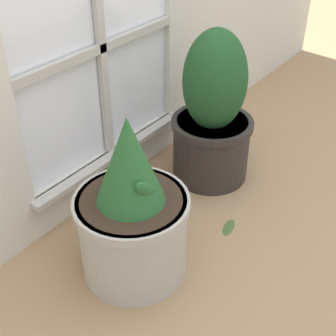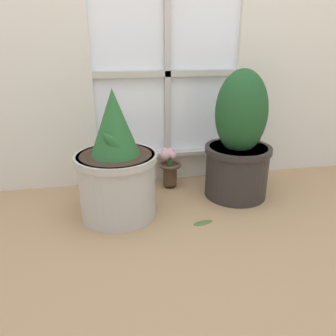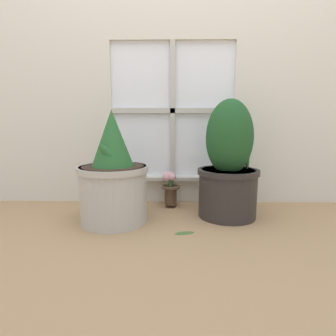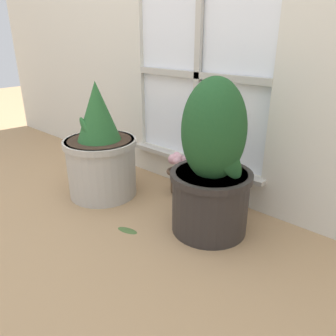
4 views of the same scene
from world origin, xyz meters
TOP-DOWN VIEW (x-y plane):
  - ground_plane at (0.00, 0.00)m, footprint 10.00×10.00m
  - wall_with_window at (0.00, 0.64)m, footprint 4.40×0.10m
  - potted_plant_left at (-0.35, 0.19)m, footprint 0.42×0.42m
  - potted_plant_right at (0.35, 0.30)m, footprint 0.38×0.38m
  - flower_vase at (-0.01, 0.49)m, footprint 0.14×0.14m
  - fallen_leaf at (0.07, 0.02)m, footprint 0.12×0.07m

SIDE VIEW (x-z plane):
  - ground_plane at x=0.00m, z-range 0.00..0.00m
  - fallen_leaf at x=0.07m, z-range 0.00..0.01m
  - flower_vase at x=-0.01m, z-range 0.01..0.27m
  - potted_plant_left at x=-0.35m, z-range -0.07..0.60m
  - potted_plant_right at x=0.35m, z-range -0.04..0.69m
  - wall_with_window at x=0.00m, z-range 0.02..2.52m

